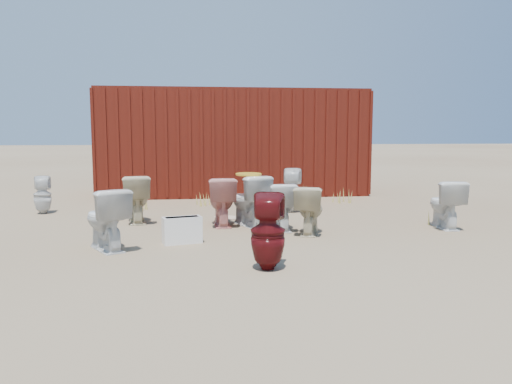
{
  "coord_description": "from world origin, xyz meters",
  "views": [
    {
      "loc": [
        -0.92,
        -6.78,
        1.45
      ],
      "look_at": [
        0.0,
        0.6,
        0.55
      ],
      "focal_mm": 35.0,
      "sensor_mm": 36.0,
      "label": 1
    }
  ],
  "objects": [
    {
      "name": "weed_clump_b",
      "position": [
        0.72,
        2.21,
        0.14
      ],
      "size": [
        0.32,
        0.32,
        0.29
      ],
      "primitive_type": "cone",
      "color": "gold",
      "rests_on": "ground"
    },
    {
      "name": "toilet_front_c",
      "position": [
        0.36,
        0.43,
        0.35
      ],
      "size": [
        0.43,
        0.71,
        0.71
      ],
      "primitive_type": "imported",
      "rotation": [
        0.0,
        0.0,
        3.09
      ],
      "color": "white",
      "rests_on": "ground"
    },
    {
      "name": "weed_clump_a",
      "position": [
        -1.93,
        2.6,
        0.16
      ],
      "size": [
        0.36,
        0.36,
        0.33
      ],
      "primitive_type": "cone",
      "color": "gold",
      "rests_on": "ground"
    },
    {
      "name": "loose_lid_near",
      "position": [
        -2.22,
        2.89,
        0.01
      ],
      "size": [
        0.48,
        0.57,
        0.02
      ],
      "primitive_type": "ellipsoid",
      "rotation": [
        0.0,
        0.0,
        -0.22
      ],
      "color": "#C5B38F",
      "rests_on": "ground"
    },
    {
      "name": "toilet_front_pink",
      "position": [
        -0.5,
        0.88,
        0.38
      ],
      "size": [
        0.44,
        0.75,
        0.76
      ],
      "primitive_type": "imported",
      "rotation": [
        0.0,
        0.0,
        3.17
      ],
      "color": "#DE8980",
      "rests_on": "ground"
    },
    {
      "name": "toilet_front_a",
      "position": [
        -2.01,
        -0.56,
        0.38
      ],
      "size": [
        0.74,
        0.87,
        0.77
      ],
      "primitive_type": "imported",
      "rotation": [
        0.0,
        0.0,
        3.65
      ],
      "color": "white",
      "rests_on": "ground"
    },
    {
      "name": "toilet_front_maroon",
      "position": [
        -0.16,
        -1.69,
        0.41
      ],
      "size": [
        0.44,
        0.45,
        0.81
      ],
      "primitive_type": "imported",
      "rotation": [
        0.0,
        0.0,
        2.91
      ],
      "color": "#580F11",
      "rests_on": "ground"
    },
    {
      "name": "toilet_back_e",
      "position": [
        0.83,
        2.02,
        0.4
      ],
      "size": [
        0.44,
        0.45,
        0.79
      ],
      "primitive_type": "imported",
      "rotation": [
        0.0,
        0.0,
        2.87
      ],
      "color": "silver",
      "rests_on": "ground"
    },
    {
      "name": "loose_lid_far",
      "position": [
        -0.38,
        1.48,
        0.01
      ],
      "size": [
        0.59,
        0.58,
        0.02
      ],
      "primitive_type": "ellipsoid",
      "rotation": [
        0.0,
        0.0,
        0.87
      ],
      "color": "beige",
      "rests_on": "ground"
    },
    {
      "name": "ground",
      "position": [
        0.0,
        0.0,
        0.0
      ],
      "size": [
        100.0,
        100.0,
        0.0
      ],
      "primitive_type": "plane",
      "color": "brown",
      "rests_on": "ground"
    },
    {
      "name": "toilet_back_yellowlid",
      "position": [
        -0.09,
        0.82,
        0.39
      ],
      "size": [
        0.7,
        0.88,
        0.79
      ],
      "primitive_type": "imported",
      "rotation": [
        0.0,
        0.0,
        3.53
      ],
      "color": "white",
      "rests_on": "ground"
    },
    {
      "name": "weed_clump_f",
      "position": [
        2.83,
        0.5,
        0.11
      ],
      "size": [
        0.28,
        0.28,
        0.22
      ],
      "primitive_type": "cone",
      "color": "gold",
      "rests_on": "ground"
    },
    {
      "name": "toilet_back_beige_left",
      "position": [
        -1.85,
        1.3,
        0.38
      ],
      "size": [
        0.54,
        0.81,
        0.77
      ],
      "primitive_type": "imported",
      "rotation": [
        0.0,
        0.0,
        3.29
      ],
      "color": "beige",
      "rests_on": "ground"
    },
    {
      "name": "toilet_back_a",
      "position": [
        -3.6,
        2.39,
        0.33
      ],
      "size": [
        0.35,
        0.36,
        0.67
      ],
      "primitive_type": "imported",
      "rotation": [
        0.0,
        0.0,
        3.33
      ],
      "color": "silver",
      "rests_on": "ground"
    },
    {
      "name": "weed_clump_c",
      "position": [
        2.1,
        3.03,
        0.14
      ],
      "size": [
        0.36,
        0.36,
        0.28
      ],
      "primitive_type": "cone",
      "color": "gold",
      "rests_on": "ground"
    },
    {
      "name": "toilet_back_beige_right",
      "position": [
        0.7,
        0.08,
        0.35
      ],
      "size": [
        0.59,
        0.77,
        0.7
      ],
      "primitive_type": "imported",
      "rotation": [
        0.0,
        0.0,
        2.8
      ],
      "color": "beige",
      "rests_on": "ground"
    },
    {
      "name": "loose_tank",
      "position": [
        -1.09,
        -0.32,
        0.17
      ],
      "size": [
        0.53,
        0.32,
        0.35
      ],
      "primitive_type": "cube",
      "rotation": [
        0.0,
        0.0,
        0.25
      ],
      "color": "white",
      "rests_on": "ground"
    },
    {
      "name": "shipping_container",
      "position": [
        0.0,
        5.2,
        1.2
      ],
      "size": [
        6.0,
        2.4,
        2.4
      ],
      "primitive_type": "cube",
      "color": "#54180E",
      "rests_on": "ground"
    },
    {
      "name": "yellow_lid",
      "position": [
        -0.09,
        0.82,
        0.8
      ],
      "size": [
        0.4,
        0.5,
        0.02
      ],
      "primitive_type": "ellipsoid",
      "color": "gold",
      "rests_on": "toilet_back_yellowlid"
    },
    {
      "name": "weed_clump_e",
      "position": [
        1.57,
        3.42,
        0.16
      ],
      "size": [
        0.34,
        0.34,
        0.33
      ],
      "primitive_type": "cone",
      "color": "gold",
      "rests_on": "ground"
    },
    {
      "name": "toilet_front_e",
      "position": [
        2.84,
        0.26,
        0.36
      ],
      "size": [
        0.47,
        0.75,
        0.73
      ],
      "primitive_type": "imported",
      "rotation": [
        0.0,
        0.0,
        3.05
      ],
      "color": "white",
      "rests_on": "ground"
    },
    {
      "name": "weed_clump_d",
      "position": [
        -0.76,
        3.02,
        0.15
      ],
      "size": [
        0.3,
        0.3,
        0.29
      ],
      "primitive_type": "cone",
      "color": "gold",
      "rests_on": "ground"
    }
  ]
}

